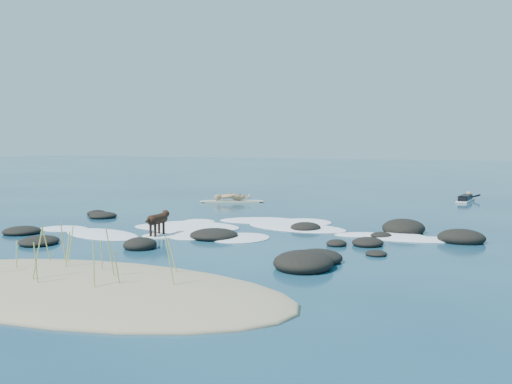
% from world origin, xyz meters
% --- Properties ---
extents(ground, '(160.00, 160.00, 0.00)m').
position_xyz_m(ground, '(0.00, 0.00, 0.00)').
color(ground, '#0A2642').
rests_on(ground, ground).
extents(sand_dune, '(9.00, 4.40, 0.60)m').
position_xyz_m(sand_dune, '(0.00, -8.20, 0.00)').
color(sand_dune, '#9E8966').
rests_on(sand_dune, ground).
extents(dune_grass, '(4.27, 2.06, 1.21)m').
position_xyz_m(dune_grass, '(-0.37, -8.04, 0.60)').
color(dune_grass, '#9EAA52').
rests_on(dune_grass, ground).
extents(reef_rocks, '(14.82, 7.90, 0.58)m').
position_xyz_m(reef_rocks, '(1.56, -1.69, 0.11)').
color(reef_rocks, black).
rests_on(reef_rocks, ground).
extents(breaking_foam, '(13.87, 7.56, 0.12)m').
position_xyz_m(breaking_foam, '(-0.34, 0.01, 0.01)').
color(breaking_foam, white).
rests_on(breaking_foam, ground).
extents(standing_surfer_rig, '(2.98, 1.58, 1.79)m').
position_xyz_m(standing_surfer_rig, '(-3.99, 7.76, 0.71)').
color(standing_surfer_rig, beige).
rests_on(standing_surfer_rig, ground).
extents(paddling_surfer_rig, '(1.11, 2.51, 0.43)m').
position_xyz_m(paddling_surfer_rig, '(6.41, 12.52, 0.15)').
color(paddling_surfer_rig, white).
rests_on(paddling_surfer_rig, ground).
extents(dog, '(0.35, 1.28, 0.81)m').
position_xyz_m(dog, '(-1.96, -2.17, 0.54)').
color(dog, black).
rests_on(dog, ground).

